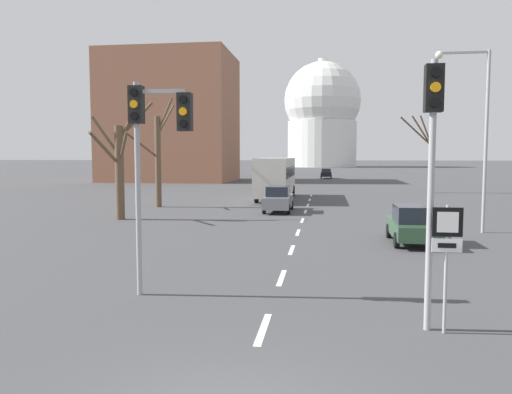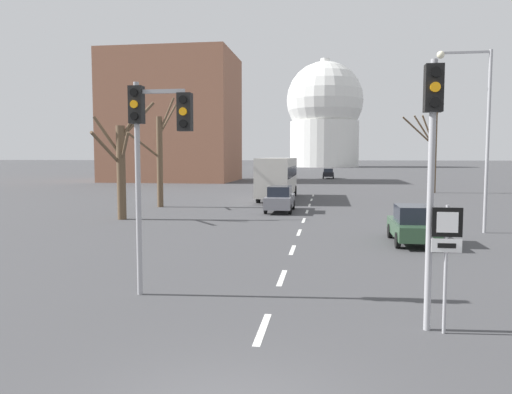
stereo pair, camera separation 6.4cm
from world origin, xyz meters
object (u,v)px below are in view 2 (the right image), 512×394
sedan_near_left (280,199)px  sedan_mid_centre (328,173)px  route_sign_post (446,246)px  sedan_near_right (413,224)px  traffic_signal_near_right (432,145)px  street_lamp_right (478,121)px  traffic_signal_near_left (153,135)px  city_bus (278,175)px

sedan_near_left → sedan_mid_centre: 49.25m
route_sign_post → sedan_near_right: 11.03m
traffic_signal_near_right → sedan_mid_centre: size_ratio=1.29×
street_lamp_right → sedan_near_right: (-3.44, -3.46, -4.48)m
street_lamp_right → sedan_mid_centre: size_ratio=1.97×
traffic_signal_near_right → traffic_signal_near_left: bearing=165.3°
traffic_signal_near_right → sedan_near_right: bearing=82.4°
city_bus → sedan_near_left: bearing=-83.3°
traffic_signal_near_left → sedan_mid_centre: (4.52, 69.26, -3.37)m
route_sign_post → sedan_mid_centre: bearing=91.9°
traffic_signal_near_left → street_lamp_right: (11.45, 12.50, 1.08)m
sedan_near_right → sedan_mid_centre: 60.33m
traffic_signal_near_left → sedan_near_left: traffic_signal_near_left is taller
sedan_near_left → sedan_near_right: sedan_near_left is taller
street_lamp_right → sedan_near_left: 13.39m
city_bus → route_sign_post: bearing=-78.1°
sedan_near_left → sedan_mid_centre: bearing=86.3°
sedan_mid_centre → city_bus: size_ratio=0.40×
traffic_signal_near_right → street_lamp_right: 15.10m
traffic_signal_near_left → sedan_mid_centre: 69.49m
route_sign_post → traffic_signal_near_left: bearing=164.7°
street_lamp_right → sedan_near_left: street_lamp_right is taller
traffic_signal_near_left → sedan_near_right: traffic_signal_near_left is taller
route_sign_post → sedan_mid_centre: route_sign_post is taller
traffic_signal_near_left → route_sign_post: size_ratio=2.08×
sedan_mid_centre → traffic_signal_near_right: bearing=-88.3°
traffic_signal_near_right → sedan_mid_centre: (-2.05, 70.98, -3.06)m
sedan_near_right → traffic_signal_near_right: bearing=-97.6°
traffic_signal_near_right → sedan_mid_centre: 71.08m
traffic_signal_near_right → route_sign_post: bearing=-28.5°
sedan_mid_centre → city_bus: (-4.22, -40.03, 1.21)m
traffic_signal_near_right → city_bus: traffic_signal_near_right is taller
sedan_mid_centre → route_sign_post: bearing=-88.1°
traffic_signal_near_right → traffic_signal_near_left: (-6.57, 1.72, 0.31)m
street_lamp_right → traffic_signal_near_left: bearing=-132.5°
route_sign_post → sedan_near_left: size_ratio=0.58×
street_lamp_right → sedan_near_left: size_ratio=1.87×
street_lamp_right → sedan_near_left: bearing=142.9°
traffic_signal_near_right → city_bus: bearing=101.5°
traffic_signal_near_left → route_sign_post: traffic_signal_near_left is taller
traffic_signal_near_left → sedan_near_right: bearing=48.4°
route_sign_post → city_bus: bearing=101.9°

